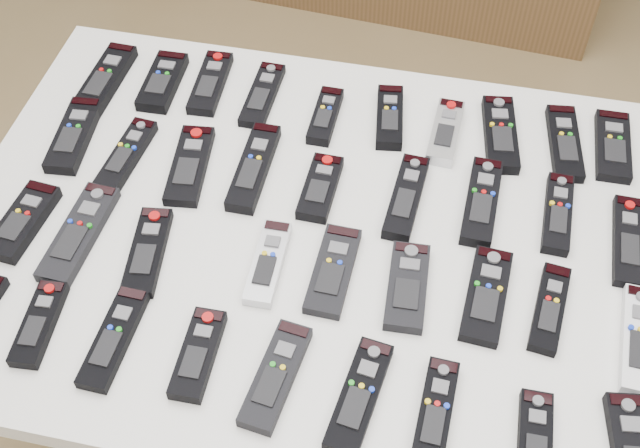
% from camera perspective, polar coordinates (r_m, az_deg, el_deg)
% --- Properties ---
extents(ground, '(4.00, 4.00, 0.00)m').
position_cam_1_polar(ground, '(2.04, 1.43, -13.77)').
color(ground, olive).
rests_on(ground, ground).
extents(table, '(1.25, 0.88, 0.78)m').
position_cam_1_polar(table, '(1.40, -0.00, -1.99)').
color(table, white).
rests_on(table, ground).
extents(remote_0, '(0.06, 0.20, 0.02)m').
position_cam_1_polar(remote_0, '(1.66, -15.04, 9.88)').
color(remote_0, black).
rests_on(remote_0, table).
extents(remote_1, '(0.07, 0.16, 0.02)m').
position_cam_1_polar(remote_1, '(1.64, -11.13, 9.90)').
color(remote_1, black).
rests_on(remote_1, table).
extents(remote_2, '(0.06, 0.17, 0.02)m').
position_cam_1_polar(remote_2, '(1.62, -7.80, 9.91)').
color(remote_2, black).
rests_on(remote_2, table).
extents(remote_3, '(0.05, 0.17, 0.02)m').
position_cam_1_polar(remote_3, '(1.58, -4.12, 9.14)').
color(remote_3, black).
rests_on(remote_3, table).
extents(remote_4, '(0.04, 0.14, 0.02)m').
position_cam_1_polar(remote_4, '(1.53, 0.37, 7.69)').
color(remote_4, black).
rests_on(remote_4, table).
extents(remote_5, '(0.07, 0.16, 0.02)m').
position_cam_1_polar(remote_5, '(1.54, 4.97, 7.57)').
color(remote_5, black).
rests_on(remote_5, table).
extents(remote_6, '(0.06, 0.16, 0.02)m').
position_cam_1_polar(remote_6, '(1.52, 8.90, 6.47)').
color(remote_6, '#B7B7BC').
rests_on(remote_6, table).
extents(remote_7, '(0.08, 0.19, 0.02)m').
position_cam_1_polar(remote_7, '(1.53, 12.70, 6.25)').
color(remote_7, black).
rests_on(remote_7, table).
extents(remote_8, '(0.07, 0.19, 0.02)m').
position_cam_1_polar(remote_8, '(1.55, 16.99, 5.54)').
color(remote_8, black).
rests_on(remote_8, table).
extents(remote_9, '(0.06, 0.17, 0.02)m').
position_cam_1_polar(remote_9, '(1.57, 20.10, 5.23)').
color(remote_9, black).
rests_on(remote_9, table).
extents(remote_10, '(0.07, 0.19, 0.02)m').
position_cam_1_polar(remote_10, '(1.56, -17.09, 6.05)').
color(remote_10, black).
rests_on(remote_10, table).
extents(remote_11, '(0.06, 0.18, 0.02)m').
position_cam_1_polar(remote_11, '(1.50, -13.59, 4.80)').
color(remote_11, black).
rests_on(remote_11, table).
extents(remote_12, '(0.08, 0.19, 0.02)m').
position_cam_1_polar(remote_12, '(1.46, -9.24, 4.14)').
color(remote_12, black).
rests_on(remote_12, table).
extents(remote_13, '(0.05, 0.20, 0.02)m').
position_cam_1_polar(remote_13, '(1.44, -4.73, 4.04)').
color(remote_13, black).
rests_on(remote_13, table).
extents(remote_14, '(0.06, 0.15, 0.02)m').
position_cam_1_polar(remote_14, '(1.41, 0.01, 2.60)').
color(remote_14, black).
rests_on(remote_14, table).
extents(remote_15, '(0.06, 0.19, 0.02)m').
position_cam_1_polar(remote_15, '(1.40, 6.15, 1.90)').
color(remote_15, black).
rests_on(remote_15, table).
extents(remote_16, '(0.06, 0.19, 0.02)m').
position_cam_1_polar(remote_16, '(1.41, 11.42, 1.56)').
color(remote_16, black).
rests_on(remote_16, table).
extents(remote_17, '(0.05, 0.17, 0.02)m').
position_cam_1_polar(remote_17, '(1.43, 16.55, 0.72)').
color(remote_17, black).
rests_on(remote_17, table).
extents(remote_18, '(0.05, 0.19, 0.02)m').
position_cam_1_polar(remote_18, '(1.43, 21.05, -1.14)').
color(remote_18, black).
rests_on(remote_18, table).
extents(remote_19, '(0.07, 0.17, 0.02)m').
position_cam_1_polar(remote_19, '(1.45, -20.37, 0.18)').
color(remote_19, black).
rests_on(remote_19, table).
extents(remote_20, '(0.07, 0.21, 0.02)m').
position_cam_1_polar(remote_20, '(1.40, -16.76, -0.63)').
color(remote_20, black).
rests_on(remote_20, table).
extents(remote_21, '(0.07, 0.18, 0.02)m').
position_cam_1_polar(remote_21, '(1.35, -12.16, -1.92)').
color(remote_21, black).
rests_on(remote_21, table).
extents(remote_22, '(0.05, 0.16, 0.02)m').
position_cam_1_polar(remote_22, '(1.31, -3.72, -2.77)').
color(remote_22, '#B7B7BC').
rests_on(remote_22, table).
extents(remote_23, '(0.06, 0.17, 0.02)m').
position_cam_1_polar(remote_23, '(1.30, 0.93, -3.33)').
color(remote_23, black).
rests_on(remote_23, table).
extents(remote_24, '(0.07, 0.16, 0.02)m').
position_cam_1_polar(remote_24, '(1.29, 6.22, -4.45)').
color(remote_24, black).
rests_on(remote_24, table).
extents(remote_25, '(0.07, 0.18, 0.02)m').
position_cam_1_polar(remote_25, '(1.30, 11.74, -4.99)').
color(remote_25, black).
rests_on(remote_25, table).
extents(remote_26, '(0.06, 0.17, 0.02)m').
position_cam_1_polar(remote_26, '(1.31, 16.01, -5.79)').
color(remote_26, black).
rests_on(remote_26, table).
extents(remote_27, '(0.06, 0.19, 0.02)m').
position_cam_1_polar(remote_27, '(1.32, 21.66, -7.62)').
color(remote_27, silver).
rests_on(remote_27, table).
extents(remote_29, '(0.06, 0.15, 0.02)m').
position_cam_1_polar(remote_29, '(1.31, -19.34, -6.69)').
color(remote_29, black).
rests_on(remote_29, table).
extents(remote_30, '(0.05, 0.18, 0.02)m').
position_cam_1_polar(remote_30, '(1.27, -14.44, -7.85)').
color(remote_30, black).
rests_on(remote_30, table).
extents(remote_31, '(0.05, 0.15, 0.02)m').
position_cam_1_polar(remote_31, '(1.23, -8.66, -9.14)').
color(remote_31, black).
rests_on(remote_31, table).
extents(remote_32, '(0.07, 0.18, 0.02)m').
position_cam_1_polar(remote_32, '(1.20, -3.15, -10.73)').
color(remote_32, black).
rests_on(remote_32, table).
extents(remote_33, '(0.08, 0.19, 0.02)m').
position_cam_1_polar(remote_33, '(1.18, 2.81, -12.10)').
color(remote_33, black).
rests_on(remote_33, table).
extents(remote_34, '(0.05, 0.17, 0.02)m').
position_cam_1_polar(remote_34, '(1.18, 8.19, -13.20)').
color(remote_34, black).
rests_on(remote_34, table).
extents(remote_35, '(0.05, 0.15, 0.02)m').
position_cam_1_polar(remote_35, '(1.19, 15.04, -14.75)').
color(remote_35, black).
rests_on(remote_35, table).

